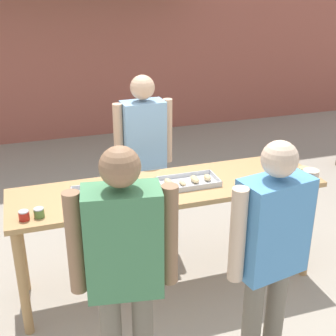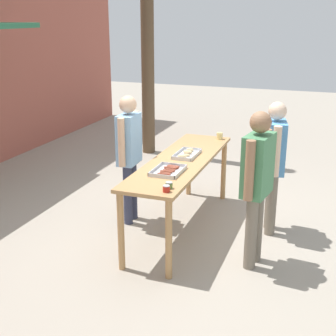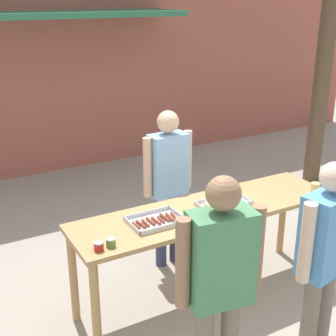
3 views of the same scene
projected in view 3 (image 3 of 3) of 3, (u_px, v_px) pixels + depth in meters
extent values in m
plane|color=#A39989|center=(204.00, 296.00, 4.40)|extent=(24.00, 24.00, 0.00)
cube|color=#A85647|center=(59.00, 23.00, 6.88)|extent=(12.00, 0.12, 4.50)
cube|color=#2D704C|center=(70.00, 14.00, 6.37)|extent=(3.20, 1.00, 0.08)
cube|color=tan|center=(207.00, 210.00, 4.08)|extent=(2.44, 0.65, 0.04)
cylinder|color=tan|center=(96.00, 311.00, 3.50)|extent=(0.07, 0.07, 0.87)
cylinder|color=tan|center=(319.00, 237.00, 4.56)|extent=(0.07, 0.07, 0.87)
cylinder|color=tan|center=(73.00, 276.00, 3.93)|extent=(0.07, 0.07, 0.87)
cylinder|color=tan|center=(282.00, 216.00, 4.99)|extent=(0.07, 0.07, 0.87)
cube|color=silver|center=(155.00, 222.00, 3.82)|extent=(0.43, 0.31, 0.01)
cube|color=silver|center=(164.00, 227.00, 3.69)|extent=(0.43, 0.01, 0.03)
cube|color=silver|center=(147.00, 213.00, 3.93)|extent=(0.43, 0.01, 0.03)
cube|color=silver|center=(132.00, 226.00, 3.72)|extent=(0.01, 0.31, 0.03)
cube|color=silver|center=(178.00, 214.00, 3.91)|extent=(0.01, 0.31, 0.03)
cylinder|color=brown|center=(136.00, 225.00, 3.73)|extent=(0.03, 0.11, 0.02)
cylinder|color=brown|center=(141.00, 224.00, 3.75)|extent=(0.04, 0.14, 0.03)
cylinder|color=brown|center=(146.00, 223.00, 3.77)|extent=(0.03, 0.12, 0.02)
cylinder|color=brown|center=(151.00, 221.00, 3.80)|extent=(0.03, 0.13, 0.03)
cylinder|color=brown|center=(156.00, 221.00, 3.81)|extent=(0.03, 0.13, 0.02)
cylinder|color=brown|center=(161.00, 220.00, 3.83)|extent=(0.02, 0.11, 0.02)
cylinder|color=brown|center=(165.00, 217.00, 3.86)|extent=(0.04, 0.14, 0.03)
cylinder|color=brown|center=(170.00, 217.00, 3.87)|extent=(0.04, 0.14, 0.03)
cylinder|color=brown|center=(174.00, 216.00, 3.89)|extent=(0.04, 0.14, 0.02)
cube|color=silver|center=(224.00, 205.00, 4.13)|extent=(0.47, 0.25, 0.01)
cube|color=silver|center=(232.00, 208.00, 4.03)|extent=(0.47, 0.01, 0.03)
cube|color=silver|center=(216.00, 198.00, 4.22)|extent=(0.47, 0.01, 0.03)
cube|color=silver|center=(202.00, 208.00, 4.02)|extent=(0.01, 0.25, 0.03)
cube|color=silver|center=(245.00, 197.00, 4.23)|extent=(0.01, 0.25, 0.03)
ellipsoid|color=#D6B77F|center=(208.00, 205.00, 4.06)|extent=(0.07, 0.12, 0.05)
ellipsoid|color=#D6B77F|center=(219.00, 204.00, 4.09)|extent=(0.05, 0.09, 0.03)
ellipsoid|color=#D6B77F|center=(228.00, 200.00, 4.15)|extent=(0.06, 0.12, 0.05)
ellipsoid|color=#D6B77F|center=(238.00, 198.00, 4.20)|extent=(0.07, 0.10, 0.05)
cylinder|color=#B22319|center=(99.00, 247.00, 3.40)|extent=(0.07, 0.07, 0.06)
cylinder|color=#B2B2B7|center=(98.00, 243.00, 3.39)|extent=(0.07, 0.07, 0.01)
cylinder|color=#567A38|center=(111.00, 243.00, 3.45)|extent=(0.07, 0.07, 0.06)
cylinder|color=#B2B2B7|center=(111.00, 239.00, 3.44)|extent=(0.07, 0.07, 0.01)
cylinder|color=#DBC67A|center=(315.00, 188.00, 4.39)|extent=(0.08, 0.08, 0.09)
cylinder|color=#333851|center=(161.00, 231.00, 4.76)|extent=(0.11, 0.11, 0.79)
cylinder|color=#333851|center=(175.00, 227.00, 4.85)|extent=(0.11, 0.11, 0.79)
cube|color=#84B2DB|center=(168.00, 165.00, 4.56)|extent=(0.38, 0.22, 0.62)
sphere|color=#DBAD89|center=(168.00, 122.00, 4.41)|extent=(0.21, 0.21, 0.21)
cylinder|color=#DBAD89|center=(147.00, 168.00, 4.44)|extent=(0.08, 0.08, 0.59)
cylinder|color=#DBAD89|center=(188.00, 159.00, 4.66)|extent=(0.08, 0.08, 0.59)
cube|color=#478456|center=(221.00, 258.00, 2.92)|extent=(0.45, 0.29, 0.63)
sphere|color=#936B4C|center=(223.00, 193.00, 2.76)|extent=(0.22, 0.22, 0.22)
cylinder|color=#936B4C|center=(256.00, 249.00, 2.99)|extent=(0.09, 0.09, 0.60)
cylinder|color=#936B4C|center=(183.00, 264.00, 2.83)|extent=(0.09, 0.09, 0.60)
cylinder|color=#756B5B|center=(323.00, 310.00, 3.59)|extent=(0.12, 0.12, 0.77)
cylinder|color=#756B5B|center=(309.00, 320.00, 3.48)|extent=(0.12, 0.12, 0.77)
cube|color=#5193D1|center=(327.00, 233.00, 3.29)|extent=(0.45, 0.30, 0.61)
sphere|color=beige|center=(335.00, 177.00, 3.14)|extent=(0.21, 0.21, 0.21)
cylinder|color=beige|center=(307.00, 243.00, 3.13)|extent=(0.09, 0.09, 0.58)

